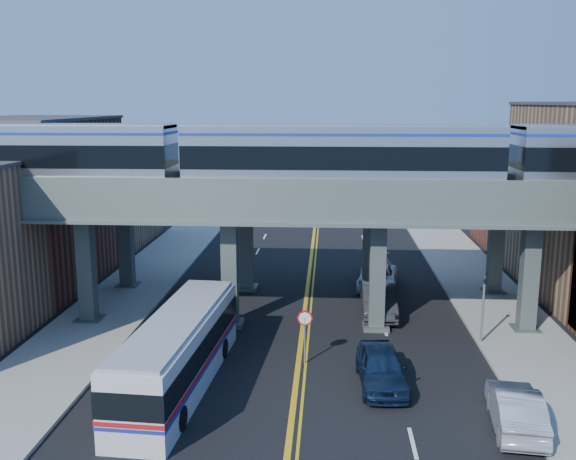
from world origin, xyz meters
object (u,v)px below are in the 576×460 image
object	(u,v)px
traffic_signal	(483,301)
car_lane_a	(381,367)
car_lane_b	(378,300)
car_lane_d	(376,269)
car_parked_curb	(516,409)
transit_bus	(179,352)
transit_train	(341,156)
stop_sign	(305,328)
car_lane_c	(377,277)

from	to	relation	value
traffic_signal	car_lane_a	xyz separation A→B (m)	(-5.48, -5.21, -1.46)
traffic_signal	car_lane_b	distance (m)	6.75
car_lane_a	traffic_signal	bearing A→B (deg)	40.43
car_lane_d	car_parked_curb	bearing A→B (deg)	-74.96
traffic_signal	transit_bus	bearing A→B (deg)	-157.77
transit_train	stop_sign	distance (m)	9.28
transit_train	car_lane_d	distance (m)	13.46
stop_sign	transit_bus	xyz separation A→B (m)	(-5.36, -2.83, -0.21)
car_lane_a	car_lane_b	size ratio (longest dim) A/B	0.91
car_parked_curb	stop_sign	bearing A→B (deg)	-28.24
car_lane_c	car_lane_b	bearing A→B (deg)	-86.08
transit_train	car_lane_d	world-z (taller)	transit_train
transit_bus	car_lane_c	world-z (taller)	transit_bus
stop_sign	car_parked_curb	distance (m)	10.00
transit_train	stop_sign	size ratio (longest dim) A/B	19.20
stop_sign	transit_bus	world-z (taller)	transit_bus
car_lane_b	transit_train	bearing A→B (deg)	-133.90
transit_bus	car_parked_curb	world-z (taller)	transit_bus
stop_sign	car_lane_d	bearing A→B (deg)	73.49
traffic_signal	car_lane_b	xyz separation A→B (m)	(-4.90, 4.42, -1.41)
car_lane_a	car_lane_d	size ratio (longest dim) A/B	0.96
car_lane_b	car_parked_curb	distance (m)	13.72
car_lane_d	transit_bus	bearing A→B (deg)	-114.21
traffic_signal	transit_train	bearing A→B (deg)	164.60
transit_train	car_parked_curb	xyz separation A→B (m)	(6.56, -10.65, -8.60)
traffic_signal	car_lane_d	xyz separation A→B (m)	(-4.48, 11.93, -1.55)
stop_sign	car_parked_curb	bearing A→B (deg)	-34.54
stop_sign	car_parked_curb	size ratio (longest dim) A/B	0.54
car_lane_b	car_lane_c	size ratio (longest dim) A/B	1.01
car_lane_a	car_lane_d	bearing A→B (deg)	83.54
transit_bus	car_lane_c	distance (m)	18.42
traffic_signal	car_lane_b	bearing A→B (deg)	137.95
transit_bus	car_lane_c	bearing A→B (deg)	-27.98
traffic_signal	car_lane_d	distance (m)	12.83
stop_sign	car_lane_c	bearing A→B (deg)	71.34
car_lane_a	car_parked_curb	xyz separation A→B (m)	(4.78, -3.44, -0.04)
transit_train	car_parked_curb	bearing A→B (deg)	-58.35
traffic_signal	car_parked_curb	world-z (taller)	traffic_signal
transit_bus	car_lane_d	xyz separation A→B (m)	(9.78, 17.75, -0.80)
stop_sign	car_lane_c	distance (m)	13.57
stop_sign	transit_train	bearing A→B (deg)	71.84
car_lane_c	car_parked_curb	distance (m)	18.86
car_lane_c	traffic_signal	bearing A→B (deg)	-57.63
traffic_signal	car_lane_c	xyz separation A→B (m)	(-4.57, 9.82, -1.56)
transit_bus	car_lane_c	size ratio (longest dim) A/B	2.23
transit_train	transit_bus	xyz separation A→B (m)	(-7.00, -7.83, -7.84)
transit_train	car_lane_b	distance (m)	9.15
traffic_signal	car_lane_b	world-z (taller)	traffic_signal
transit_train	car_lane_a	distance (m)	11.33
car_parked_curb	car_lane_a	bearing A→B (deg)	-29.45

